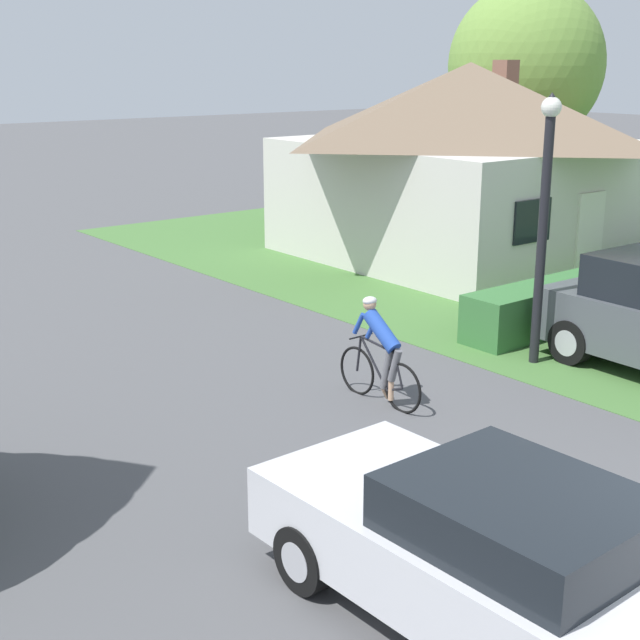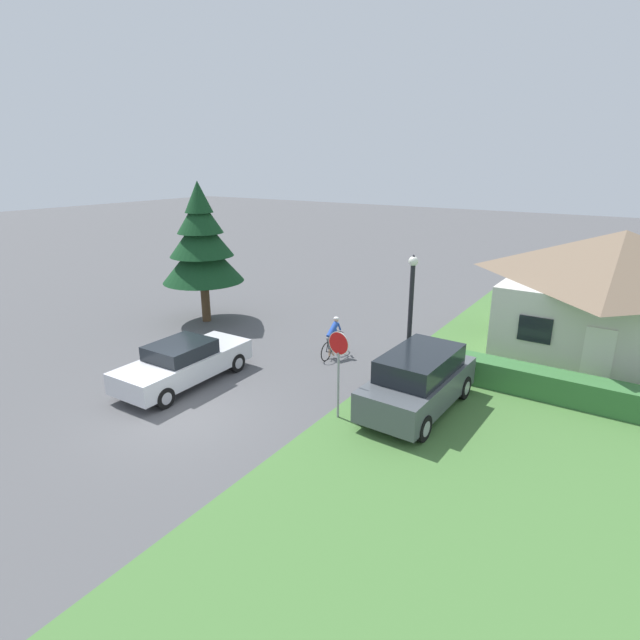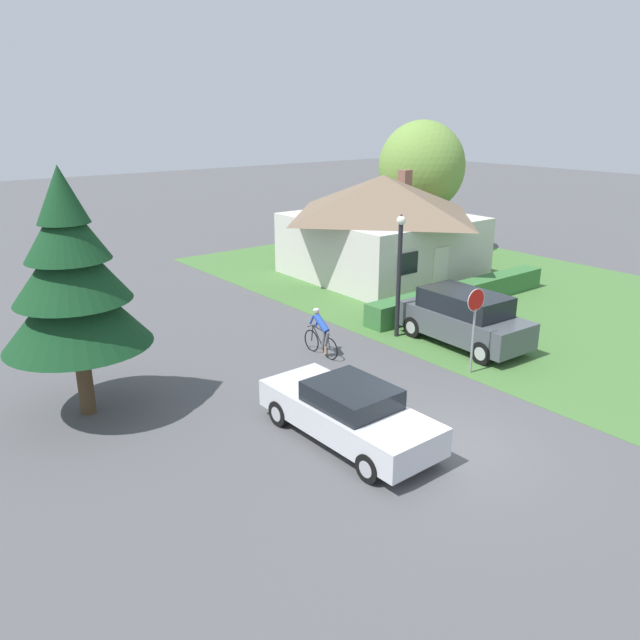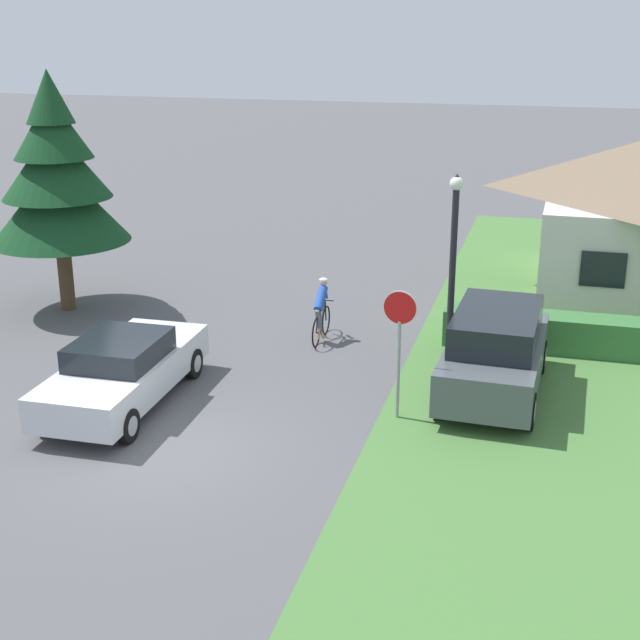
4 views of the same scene
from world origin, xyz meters
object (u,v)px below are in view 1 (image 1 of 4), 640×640
at_px(cyclist, 380,354).
at_px(deciduous_tree_right, 526,66).
at_px(cottage_house, 467,157).
at_px(street_lamp, 544,208).
at_px(sedan_left_lane, 506,564).

distance_m(cyclist, deciduous_tree_right, 17.18).
bearing_deg(cyclist, deciduous_tree_right, -57.89).
relative_size(cottage_house, cyclist, 4.83).
bearing_deg(cyclist, street_lamp, -95.29).
height_order(cottage_house, deciduous_tree_right, deciduous_tree_right).
bearing_deg(sedan_left_lane, cyclist, -32.54).
bearing_deg(cottage_house, deciduous_tree_right, 27.25).
height_order(cyclist, deciduous_tree_right, deciduous_tree_right).
bearing_deg(sedan_left_lane, deciduous_tree_right, -51.98).
bearing_deg(street_lamp, deciduous_tree_right, 40.43).
bearing_deg(cottage_house, street_lamp, -128.93).
bearing_deg(sedan_left_lane, street_lamp, -54.68).
distance_m(cottage_house, deciduous_tree_right, 6.45).
bearing_deg(cyclist, sedan_left_lane, 147.87).
relative_size(sedan_left_lane, deciduous_tree_right, 0.68).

